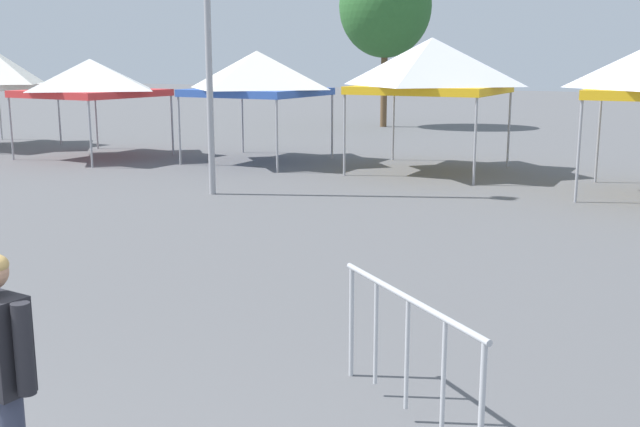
% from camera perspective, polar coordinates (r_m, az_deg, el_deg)
% --- Properties ---
extents(canopy_tent_behind_left, '(3.60, 3.60, 2.91)m').
position_cam_1_polar(canopy_tent_behind_left, '(23.53, -16.99, 9.81)').
color(canopy_tent_behind_left, '#9E9EA3').
rests_on(canopy_tent_behind_left, ground).
extents(canopy_tent_behind_center, '(3.32, 3.32, 3.13)m').
position_cam_1_polar(canopy_tent_behind_center, '(21.62, -4.79, 10.54)').
color(canopy_tent_behind_center, '#9E9EA3').
rests_on(canopy_tent_behind_center, ground).
extents(canopy_tent_behind_right, '(3.57, 3.57, 3.44)m').
position_cam_1_polar(canopy_tent_behind_right, '(19.86, 8.46, 11.03)').
color(canopy_tent_behind_right, '#9E9EA3').
rests_on(canopy_tent_behind_right, ground).
extents(tree_behind_tents_right, '(3.92, 3.92, 7.26)m').
position_cam_1_polar(tree_behind_tents_right, '(33.15, 4.97, 15.37)').
color(tree_behind_tents_right, brown).
rests_on(tree_behind_tents_right, ground).
extents(crowd_barrier_mid_lot, '(1.68, 1.34, 1.08)m').
position_cam_1_polar(crowd_barrier_mid_lot, '(6.09, 6.65, -9.06)').
color(crowd_barrier_mid_lot, '#B7BABF').
rests_on(crowd_barrier_mid_lot, ground).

